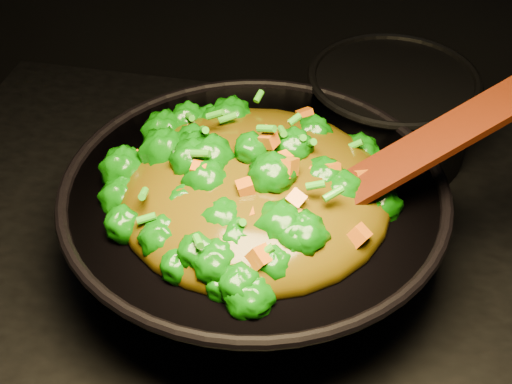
# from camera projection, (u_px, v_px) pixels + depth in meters

# --- Properties ---
(wok) EXTENTS (0.59, 0.59, 0.12)m
(wok) POSITION_uv_depth(u_px,v_px,m) (254.00, 226.00, 0.87)
(wok) COLOR black
(wok) RESTS_ON stovetop
(stir_fry) EXTENTS (0.34, 0.34, 0.11)m
(stir_fry) POSITION_uv_depth(u_px,v_px,m) (255.00, 161.00, 0.78)
(stir_fry) COLOR #0C5906
(stir_fry) RESTS_ON wok
(spatula) EXTENTS (0.29, 0.21, 0.13)m
(spatula) POSITION_uv_depth(u_px,v_px,m) (392.00, 167.00, 0.77)
(spatula) COLOR black
(spatula) RESTS_ON wok
(back_pot) EXTENTS (0.24, 0.24, 0.13)m
(back_pot) POSITION_uv_depth(u_px,v_px,m) (389.00, 113.00, 1.04)
(back_pot) COLOR black
(back_pot) RESTS_ON stovetop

